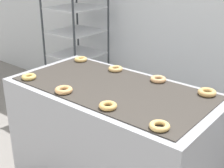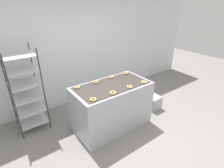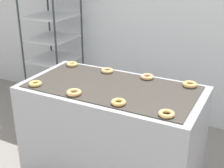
{
  "view_description": "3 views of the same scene",
  "coord_description": "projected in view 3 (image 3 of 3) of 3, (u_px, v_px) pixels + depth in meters",
  "views": [
    {
      "loc": [
        1.31,
        -0.95,
        1.84
      ],
      "look_at": [
        0.0,
        0.65,
        0.99
      ],
      "focal_mm": 50.0,
      "sensor_mm": 36.0,
      "label": 1
    },
    {
      "loc": [
        -1.8,
        -1.8,
        2.43
      ],
      "look_at": [
        0.0,
        0.65,
        0.99
      ],
      "focal_mm": 28.0,
      "sensor_mm": 36.0,
      "label": 2
    },
    {
      "loc": [
        1.11,
        -1.51,
        2.01
      ],
      "look_at": [
        0.0,
        0.65,
        0.99
      ],
      "focal_mm": 50.0,
      "sensor_mm": 36.0,
      "label": 3
    }
  ],
  "objects": [
    {
      "name": "baking_rack_cart",
      "position": [
        53.0,
        49.0,
        4.06
      ],
      "size": [
        0.55,
        0.6,
        1.71
      ],
      "color": "#33383D",
      "rests_on": "ground_plane"
    },
    {
      "name": "donut_far_left",
      "position": [
        72.0,
        64.0,
        3.12
      ],
      "size": [
        0.11,
        0.11,
        0.03
      ],
      "primitive_type": "torus",
      "color": "#EBB868",
      "rests_on": "fryer_machine"
    },
    {
      "name": "wall_back",
      "position": [
        169.0,
        10.0,
        3.68
      ],
      "size": [
        8.0,
        0.05,
        2.8
      ],
      "color": "silver",
      "rests_on": "ground_plane"
    },
    {
      "name": "donut_near_midright",
      "position": [
        119.0,
        102.0,
        2.32
      ],
      "size": [
        0.11,
        0.11,
        0.03
      ],
      "primitive_type": "torus",
      "color": "#E6B15F",
      "rests_on": "fryer_machine"
    },
    {
      "name": "donut_far_midright",
      "position": [
        147.0,
        77.0,
        2.8
      ],
      "size": [
        0.12,
        0.12,
        0.03
      ],
      "primitive_type": "torus",
      "color": "#E4A871",
      "rests_on": "fryer_machine"
    },
    {
      "name": "donut_far_midleft",
      "position": [
        107.0,
        71.0,
        2.95
      ],
      "size": [
        0.12,
        0.12,
        0.03
      ],
      "primitive_type": "torus",
      "color": "#E4B36D",
      "rests_on": "fryer_machine"
    },
    {
      "name": "fryer_machine",
      "position": [
        112.0,
        136.0,
        2.83
      ],
      "size": [
        1.54,
        0.81,
        0.97
      ],
      "color": "#A8AAB2",
      "rests_on": "ground_plane"
    },
    {
      "name": "donut_near_midleft",
      "position": [
        74.0,
        93.0,
        2.48
      ],
      "size": [
        0.12,
        0.12,
        0.03
      ],
      "primitive_type": "torus",
      "color": "#E7A868",
      "rests_on": "fryer_machine"
    },
    {
      "name": "donut_near_left",
      "position": [
        35.0,
        84.0,
        2.65
      ],
      "size": [
        0.11,
        0.11,
        0.03
      ],
      "primitive_type": "torus",
      "color": "#DFB75F",
      "rests_on": "fryer_machine"
    },
    {
      "name": "donut_far_right",
      "position": [
        190.0,
        84.0,
        2.63
      ],
      "size": [
        0.12,
        0.12,
        0.03
      ],
      "primitive_type": "torus",
      "color": "#E0AD64",
      "rests_on": "fryer_machine"
    },
    {
      "name": "donut_near_right",
      "position": [
        167.0,
        114.0,
        2.15
      ],
      "size": [
        0.11,
        0.11,
        0.03
      ],
      "primitive_type": "torus",
      "color": "#E8BB6B",
      "rests_on": "fryer_machine"
    }
  ]
}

